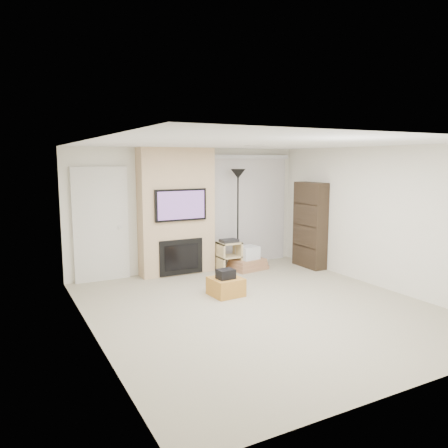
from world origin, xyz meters
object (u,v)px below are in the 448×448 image
box_stack (248,261)px  bookshelf (310,225)px  av_stand (229,254)px  ottoman (226,287)px  floor_lamp (238,191)px

box_stack → bookshelf: bearing=-18.2°
av_stand → box_stack: 0.44m
ottoman → box_stack: 1.84m
av_stand → bookshelf: 1.84m
ottoman → floor_lamp: size_ratio=0.24×
av_stand → box_stack: (0.41, -0.07, -0.16)m
ottoman → bookshelf: (2.52, 0.93, 0.75)m
ottoman → av_stand: bearing=59.6°
ottoman → bookshelf: size_ratio=0.28×
bookshelf → box_stack: bearing=161.8°
floor_lamp → bookshelf: size_ratio=1.15×
floor_lamp → bookshelf: (1.41, -0.62, -0.74)m
ottoman → av_stand: 1.66m
floor_lamp → av_stand: floor_lamp is taller
floor_lamp → box_stack: size_ratio=2.58×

